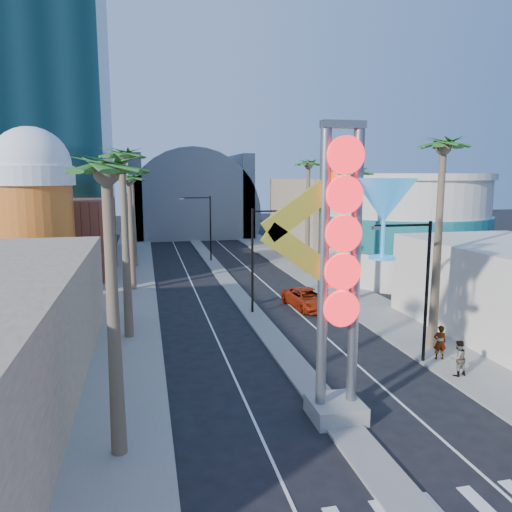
# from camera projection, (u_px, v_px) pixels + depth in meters

# --- Properties ---
(ground) EXTENTS (240.00, 240.00, 0.00)m
(ground) POSITION_uv_depth(u_px,v_px,m) (365.00, 456.00, 18.73)
(ground) COLOR black
(ground) RESTS_ON ground
(sidewalk_west) EXTENTS (5.00, 100.00, 0.15)m
(sidewalk_west) POSITION_uv_depth(u_px,v_px,m) (129.00, 279.00, 50.39)
(sidewalk_west) COLOR gray
(sidewalk_west) RESTS_ON ground
(sidewalk_east) EXTENTS (5.00, 100.00, 0.15)m
(sidewalk_east) POSITION_uv_depth(u_px,v_px,m) (308.00, 271.00, 54.49)
(sidewalk_east) COLOR gray
(sidewalk_east) RESTS_ON ground
(median) EXTENTS (1.60, 84.00, 0.15)m
(median) POSITION_uv_depth(u_px,v_px,m) (218.00, 270.00, 55.33)
(median) COLOR gray
(median) RESTS_ON ground
(hotel_tower) EXTENTS (20.00, 20.00, 50.00)m
(hotel_tower) POSITION_uv_depth(u_px,v_px,m) (18.00, 53.00, 60.10)
(hotel_tower) COLOR black
(hotel_tower) RESTS_ON ground
(brick_filler_west) EXTENTS (10.00, 10.00, 8.00)m
(brick_filler_west) POSITION_uv_depth(u_px,v_px,m) (63.00, 239.00, 51.25)
(brick_filler_west) COLOR brown
(brick_filler_west) RESTS_ON ground
(filler_east) EXTENTS (10.00, 20.00, 10.00)m
(filler_east) POSITION_uv_depth(u_px,v_px,m) (324.00, 216.00, 67.63)
(filler_east) COLOR #9E7B66
(filler_east) RESTS_ON ground
(beer_mug) EXTENTS (7.00, 7.00, 14.50)m
(beer_mug) POSITION_uv_depth(u_px,v_px,m) (34.00, 206.00, 42.72)
(beer_mug) COLOR #CF501B
(beer_mug) RESTS_ON ground
(turquoise_building) EXTENTS (16.60, 16.60, 10.60)m
(turquoise_building) POSITION_uv_depth(u_px,v_px,m) (404.00, 227.00, 50.68)
(turquoise_building) COLOR beige
(turquoise_building) RESTS_ON ground
(canopy) EXTENTS (22.00, 16.00, 22.00)m
(canopy) POSITION_uv_depth(u_px,v_px,m) (190.00, 211.00, 87.41)
(canopy) COLOR slate
(canopy) RESTS_ON ground
(neon_sign) EXTENTS (6.53, 2.60, 12.55)m
(neon_sign) POSITION_uv_depth(u_px,v_px,m) (359.00, 251.00, 20.60)
(neon_sign) COLOR gray
(neon_sign) RESTS_ON ground
(streetlight_0) EXTENTS (3.79, 0.25, 8.00)m
(streetlight_0) POSITION_uv_depth(u_px,v_px,m) (259.00, 250.00, 37.34)
(streetlight_0) COLOR black
(streetlight_0) RESTS_ON ground
(streetlight_1) EXTENTS (3.79, 0.25, 8.00)m
(streetlight_1) POSITION_uv_depth(u_px,v_px,m) (206.00, 222.00, 60.23)
(streetlight_1) COLOR black
(streetlight_1) RESTS_ON ground
(streetlight_2) EXTENTS (3.45, 0.25, 8.00)m
(streetlight_2) POSITION_uv_depth(u_px,v_px,m) (420.00, 279.00, 27.12)
(streetlight_2) COLOR black
(streetlight_2) RESTS_ON ground
(palm_0) EXTENTS (2.40, 2.40, 11.70)m
(palm_0) POSITION_uv_depth(u_px,v_px,m) (107.00, 189.00, 17.14)
(palm_0) COLOR brown
(palm_0) RESTS_ON ground
(palm_1) EXTENTS (2.40, 2.40, 12.70)m
(palm_1) POSITION_uv_depth(u_px,v_px,m) (122.00, 169.00, 30.48)
(palm_1) COLOR brown
(palm_1) RESTS_ON ground
(palm_2) EXTENTS (2.40, 2.40, 11.20)m
(palm_2) POSITION_uv_depth(u_px,v_px,m) (129.00, 186.00, 44.18)
(palm_2) COLOR brown
(palm_2) RESTS_ON ground
(palm_3) EXTENTS (2.40, 2.40, 11.20)m
(palm_3) POSITION_uv_depth(u_px,v_px,m) (132.00, 184.00, 55.74)
(palm_3) COLOR brown
(palm_3) RESTS_ON ground
(palm_5) EXTENTS (2.40, 2.40, 13.20)m
(palm_5) POSITION_uv_depth(u_px,v_px,m) (443.00, 160.00, 28.52)
(palm_5) COLOR brown
(palm_5) RESTS_ON ground
(palm_6) EXTENTS (2.40, 2.40, 11.70)m
(palm_6) POSITION_uv_depth(u_px,v_px,m) (356.00, 182.00, 40.29)
(palm_6) COLOR brown
(palm_6) RESTS_ON ground
(palm_7) EXTENTS (2.40, 2.40, 12.70)m
(palm_7) POSITION_uv_depth(u_px,v_px,m) (308.00, 172.00, 51.71)
(palm_7) COLOR brown
(palm_7) RESTS_ON ground
(red_pickup) EXTENTS (3.23, 5.81, 1.54)m
(red_pickup) POSITION_uv_depth(u_px,v_px,m) (307.00, 299.00, 39.52)
(red_pickup) COLOR #B42B0D
(red_pickup) RESTS_ON ground
(pedestrian_a) EXTENTS (0.81, 0.63, 1.96)m
(pedestrian_a) POSITION_uv_depth(u_px,v_px,m) (440.00, 342.00, 28.05)
(pedestrian_a) COLOR gray
(pedestrian_a) RESTS_ON sidewalk_east
(pedestrian_b) EXTENTS (1.00, 0.83, 1.89)m
(pedestrian_b) POSITION_uv_depth(u_px,v_px,m) (458.00, 358.00, 25.74)
(pedestrian_b) COLOR gray
(pedestrian_b) RESTS_ON sidewalk_east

